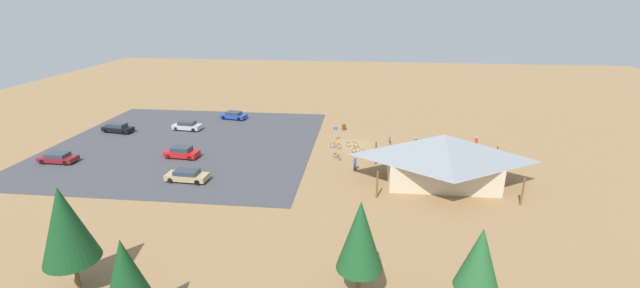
% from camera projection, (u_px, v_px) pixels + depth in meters
% --- Properties ---
extents(ground, '(160.00, 160.00, 0.00)m').
position_uv_depth(ground, '(353.00, 145.00, 58.50)').
color(ground, '#937047').
rests_on(ground, ground).
extents(parking_lot_asphalt, '(36.09, 34.77, 0.05)m').
position_uv_depth(parking_lot_asphalt, '(187.00, 143.00, 59.20)').
color(parking_lot_asphalt, '#424247').
rests_on(parking_lot_asphalt, ground).
extents(bike_pavilion, '(14.80, 9.65, 5.70)m').
position_uv_depth(bike_pavilion, '(443.00, 155.00, 45.77)').
color(bike_pavilion, beige).
rests_on(bike_pavilion, ground).
extents(trash_bin, '(0.60, 0.60, 0.90)m').
position_uv_depth(trash_bin, '(344.00, 127.00, 65.08)').
color(trash_bin, brown).
rests_on(trash_bin, ground).
extents(lot_sign, '(0.56, 0.08, 2.20)m').
position_uv_depth(lot_sign, '(335.00, 132.00, 59.84)').
color(lot_sign, '#99999E').
rests_on(lot_sign, ground).
extents(pine_east, '(2.77, 2.77, 6.78)m').
position_uv_depth(pine_east, '(479.00, 259.00, 25.40)').
color(pine_east, brown).
rests_on(pine_east, ground).
extents(pine_midwest, '(3.75, 3.75, 8.01)m').
position_uv_depth(pine_midwest, '(65.00, 224.00, 28.14)').
color(pine_midwest, brown).
rests_on(pine_midwest, ground).
extents(pine_mideast, '(2.96, 2.96, 6.64)m').
position_uv_depth(pine_mideast, '(126.00, 274.00, 24.60)').
color(pine_mideast, brown).
rests_on(pine_mideast, ground).
extents(pine_far_east, '(3.17, 3.17, 7.38)m').
position_uv_depth(pine_far_east, '(360.00, 236.00, 27.51)').
color(pine_far_east, brown).
rests_on(pine_far_east, ground).
extents(bicycle_orange_edge_south, '(1.77, 0.48, 0.86)m').
position_uv_depth(bicycle_orange_edge_south, '(376.00, 155.00, 53.91)').
color(bicycle_orange_edge_south, black).
rests_on(bicycle_orange_edge_south, ground).
extents(bicycle_red_yard_right, '(1.60, 0.52, 0.78)m').
position_uv_depth(bicycle_red_yard_right, '(397.00, 148.00, 56.47)').
color(bicycle_red_yard_right, black).
rests_on(bicycle_red_yard_right, ground).
extents(bicycle_black_lone_east, '(0.48, 1.64, 0.83)m').
position_uv_depth(bicycle_black_lone_east, '(383.00, 152.00, 55.18)').
color(bicycle_black_lone_east, black).
rests_on(bicycle_black_lone_east, ground).
extents(bicycle_purple_yard_left, '(1.59, 0.70, 0.79)m').
position_uv_depth(bicycle_purple_yard_left, '(432.00, 152.00, 55.04)').
color(bicycle_purple_yard_left, black).
rests_on(bicycle_purple_yard_left, ground).
extents(bicycle_silver_mid_cluster, '(0.48, 1.69, 0.82)m').
position_uv_depth(bicycle_silver_mid_cluster, '(390.00, 141.00, 59.19)').
color(bicycle_silver_mid_cluster, black).
rests_on(bicycle_silver_mid_cluster, ground).
extents(bicycle_blue_trailside, '(1.65, 0.76, 0.83)m').
position_uv_depth(bicycle_blue_trailside, '(336.00, 146.00, 57.26)').
color(bicycle_blue_trailside, black).
rests_on(bicycle_blue_trailside, ground).
extents(bicycle_white_lone_west, '(1.61, 0.48, 0.77)m').
position_uv_depth(bicycle_white_lone_west, '(358.00, 151.00, 55.56)').
color(bicycle_white_lone_west, black).
rests_on(bicycle_white_lone_west, ground).
extents(bicycle_teal_back_row, '(1.51, 0.83, 0.81)m').
position_uv_depth(bicycle_teal_back_row, '(434.00, 146.00, 57.34)').
color(bicycle_teal_back_row, black).
rests_on(bicycle_teal_back_row, ground).
extents(bicycle_green_near_sign, '(1.08, 1.42, 0.77)m').
position_uv_depth(bicycle_green_near_sign, '(337.00, 156.00, 53.49)').
color(bicycle_green_near_sign, black).
rests_on(bicycle_green_near_sign, ground).
extents(bicycle_yellow_yard_center, '(1.67, 0.48, 0.77)m').
position_uv_depth(bicycle_yellow_yard_center, '(352.00, 145.00, 57.76)').
color(bicycle_yellow_yard_center, black).
rests_on(bicycle_yellow_yard_center, ground).
extents(car_silver_far_end, '(4.50, 2.28, 1.39)m').
position_uv_depth(car_silver_far_end, '(187.00, 126.00, 64.93)').
color(car_silver_far_end, '#BCBCC1').
rests_on(car_silver_far_end, parking_lot_asphalt).
extents(car_black_by_curb, '(4.95, 2.42, 1.44)m').
position_uv_depth(car_black_by_curb, '(118.00, 128.00, 63.75)').
color(car_black_by_curb, black).
rests_on(car_black_by_curb, parking_lot_asphalt).
extents(car_blue_inner_stall, '(4.60, 2.76, 1.28)m').
position_uv_depth(car_blue_inner_stall, '(234.00, 115.00, 70.74)').
color(car_blue_inner_stall, '#1E42B2').
rests_on(car_blue_inner_stall, parking_lot_asphalt).
extents(car_maroon_second_row, '(4.50, 1.92, 1.24)m').
position_uv_depth(car_maroon_second_row, '(58.00, 158.00, 52.21)').
color(car_maroon_second_row, maroon).
rests_on(car_maroon_second_row, parking_lot_asphalt).
extents(car_red_front_row, '(4.42, 2.17, 1.47)m').
position_uv_depth(car_red_front_row, '(182.00, 152.00, 53.75)').
color(car_red_front_row, red).
rests_on(car_red_front_row, parking_lot_asphalt).
extents(car_tan_near_entry, '(4.79, 2.13, 1.33)m').
position_uv_depth(car_tan_near_entry, '(187.00, 176.00, 46.90)').
color(car_tan_near_entry, tan).
rests_on(car_tan_near_entry, parking_lot_asphalt).
extents(visitor_by_pavilion, '(0.36, 0.39, 1.74)m').
position_uv_depth(visitor_by_pavilion, '(416.00, 143.00, 56.73)').
color(visitor_by_pavilion, '#2D3347').
rests_on(visitor_by_pavilion, ground).
extents(visitor_at_bikes, '(0.40, 0.37, 1.84)m').
position_uv_depth(visitor_at_bikes, '(476.00, 143.00, 56.65)').
color(visitor_at_bikes, '#2D3347').
rests_on(visitor_at_bikes, ground).
extents(visitor_near_lot, '(0.36, 0.36, 1.85)m').
position_uv_depth(visitor_near_lot, '(355.00, 163.00, 49.67)').
color(visitor_near_lot, '#2D3347').
rests_on(visitor_near_lot, ground).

